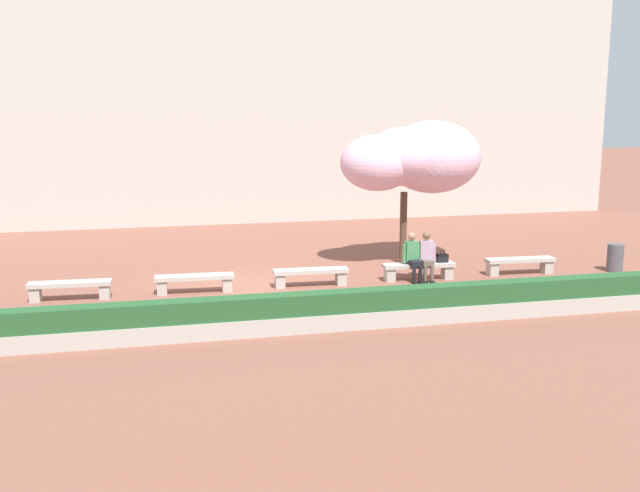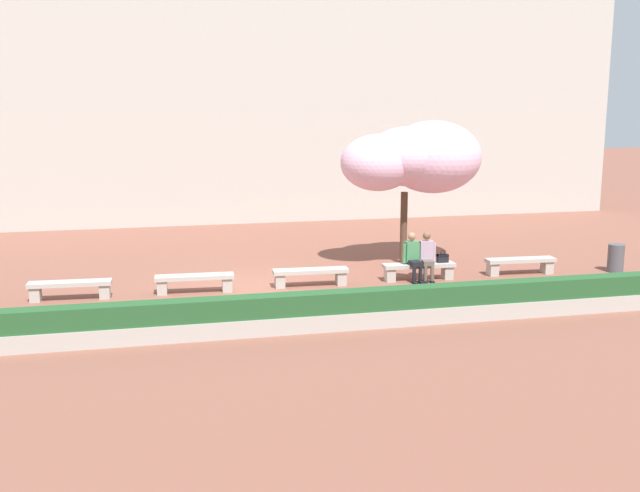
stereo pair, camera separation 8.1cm
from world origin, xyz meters
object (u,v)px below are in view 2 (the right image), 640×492
stone_bench_near_east (311,274)px  stone_bench_east_end (419,269)px  cherry_tree_main (414,158)px  trash_bin (616,258)px  handbag (443,258)px  stone_bench_center (195,281)px  stone_bench_near_west (70,287)px  person_seated_right (427,254)px  stone_bench_far_east (520,263)px  person_seated_left (413,255)px

stone_bench_near_east → stone_bench_east_end: same height
cherry_tree_main → trash_bin: cherry_tree_main is taller
handbag → stone_bench_center: bearing=179.9°
handbag → trash_bin: (5.02, -0.31, -0.19)m
stone_bench_near_west → person_seated_right: 9.04m
person_seated_right → handbag: 0.48m
stone_bench_east_end → trash_bin: (5.67, -0.33, 0.08)m
stone_bench_near_west → stone_bench_far_east: size_ratio=1.00×
person_seated_left → trash_bin: size_ratio=1.65×
stone_bench_near_east → person_seated_left: person_seated_left is taller
stone_bench_near_west → person_seated_left: size_ratio=1.51×
handbag → person_seated_left: bearing=-177.5°
person_seated_left → person_seated_right: same height
stone_bench_center → stone_bench_far_east: (8.83, -0.00, 0.00)m
stone_bench_near_west → stone_bench_center: (2.94, 0.00, 0.00)m
person_seated_left → cherry_tree_main: (0.72, 2.05, 2.38)m
stone_bench_near_west → stone_bench_center: bearing=0.0°
stone_bench_center → person_seated_right: bearing=-0.5°
stone_bench_center → person_seated_left: (5.69, -0.05, 0.39)m
stone_bench_east_end → person_seated_right: bearing=-15.2°
stone_bench_center → person_seated_right: person_seated_right is taller
stone_bench_near_west → stone_bench_east_end: bearing=0.0°
stone_bench_east_end → person_seated_left: (-0.20, -0.05, 0.39)m
stone_bench_east_end → cherry_tree_main: 3.45m
stone_bench_east_end → stone_bench_near_west: bearing=180.0°
stone_bench_east_end → person_seated_left: bearing=-165.1°
stone_bench_east_end → stone_bench_far_east: bearing=-0.0°
stone_bench_center → cherry_tree_main: cherry_tree_main is taller
person_seated_right → trash_bin: (5.48, -0.28, -0.31)m
stone_bench_east_end → trash_bin: trash_bin is taller
person_seated_left → cherry_tree_main: cherry_tree_main is taller
trash_bin → handbag: bearing=176.4°
stone_bench_near_east → handbag: 3.61m
stone_bench_near_east → person_seated_right: 3.16m
cherry_tree_main → trash_bin: size_ratio=5.35×
stone_bench_near_east → cherry_tree_main: 4.86m
handbag → stone_bench_near_east: bearing=179.8°
stone_bench_near_east → stone_bench_east_end: (2.94, 0.00, 0.00)m
stone_bench_near_east → stone_bench_near_west: bearing=180.0°
stone_bench_far_east → handbag: (-2.29, -0.02, 0.27)m
cherry_tree_main → person_seated_left: bearing=-109.2°
stone_bench_center → stone_bench_near_east: same height
stone_bench_far_east → person_seated_right: person_seated_right is taller
stone_bench_near_west → handbag: (9.49, -0.02, 0.27)m
stone_bench_near_east → cherry_tree_main: cherry_tree_main is taller
stone_bench_center → handbag: size_ratio=5.75×
cherry_tree_main → stone_bench_center: bearing=-162.7°
stone_bench_center → cherry_tree_main: 7.26m
stone_bench_near_east → person_seated_right: bearing=-1.0°
handbag → person_seated_right: bearing=-175.4°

